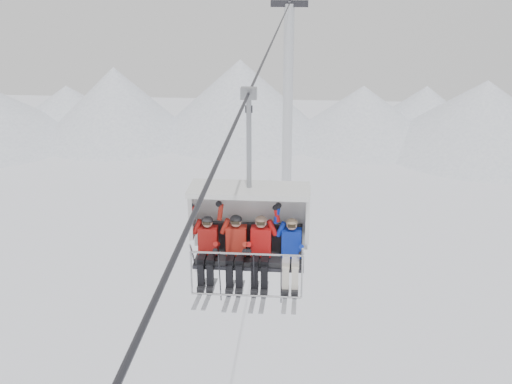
# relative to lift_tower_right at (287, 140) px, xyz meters

# --- Properties ---
(ridgeline) EXTENTS (72.00, 21.00, 7.00)m
(ridgeline) POSITION_rel_lift_tower_right_xyz_m (-1.58, 20.05, -2.94)
(ridgeline) COLOR white
(ridgeline) RESTS_ON ground
(lift_tower_right) EXTENTS (2.00, 1.80, 13.48)m
(lift_tower_right) POSITION_rel_lift_tower_right_xyz_m (0.00, 0.00, 0.00)
(lift_tower_right) COLOR silver
(lift_tower_right) RESTS_ON ground
(haul_cable) EXTENTS (0.06, 50.00, 0.06)m
(haul_cable) POSITION_rel_lift_tower_right_xyz_m (0.00, -22.00, 7.52)
(haul_cable) COLOR #2B2B30
(haul_cable) RESTS_ON lift_tower_left
(chairlift_carrier) EXTENTS (2.36, 1.17, 3.98)m
(chairlift_carrier) POSITION_rel_lift_tower_right_xyz_m (0.00, -23.54, 4.89)
(chairlift_carrier) COLOR black
(chairlift_carrier) RESTS_ON haul_cable
(skier_far_left) EXTENTS (0.39, 1.69, 1.55)m
(skier_far_left) POSITION_rel_lift_tower_right_xyz_m (-0.83, -23.85, 4.41)
(skier_far_left) COLOR #A21612
(skier_far_left) RESTS_ON chairlift_carrier
(skier_center_left) EXTENTS (0.40, 1.69, 1.61)m
(skier_center_left) POSITION_rel_lift_tower_right_xyz_m (-0.25, -23.84, 4.43)
(skier_center_left) COLOR #B02418
(skier_center_left) RESTS_ON chairlift_carrier
(skier_center_right) EXTENTS (0.40, 1.69, 1.61)m
(skier_center_right) POSITION_rel_lift_tower_right_xyz_m (0.24, -23.84, 4.43)
(skier_center_right) COLOR red
(skier_center_right) RESTS_ON chairlift_carrier
(skier_far_right) EXTENTS (0.39, 1.69, 1.56)m
(skier_far_right) POSITION_rel_lift_tower_right_xyz_m (0.85, -23.85, 4.41)
(skier_far_right) COLOR #0D2AB0
(skier_far_right) RESTS_ON chairlift_carrier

